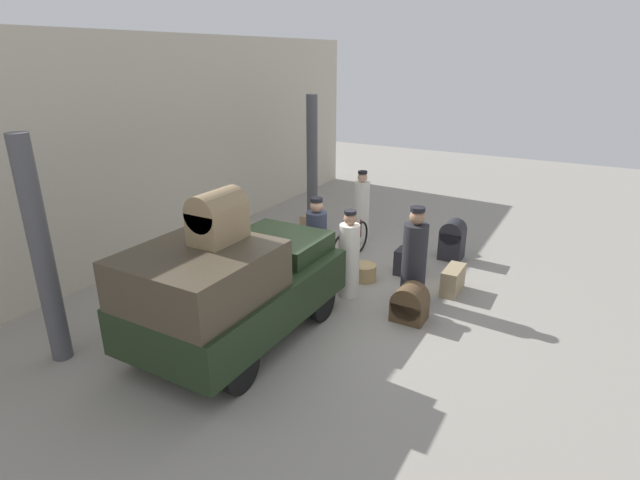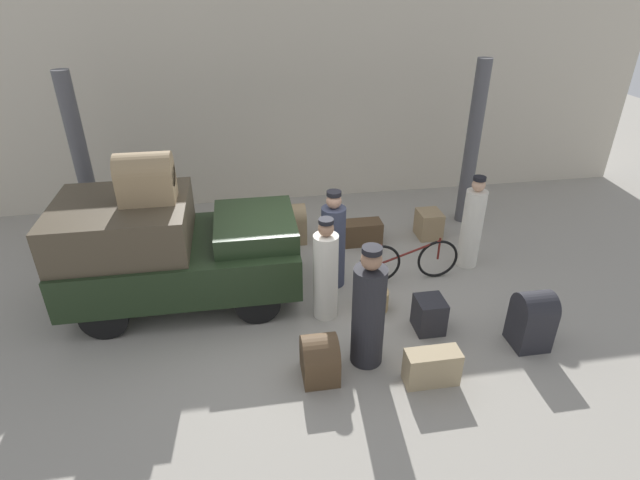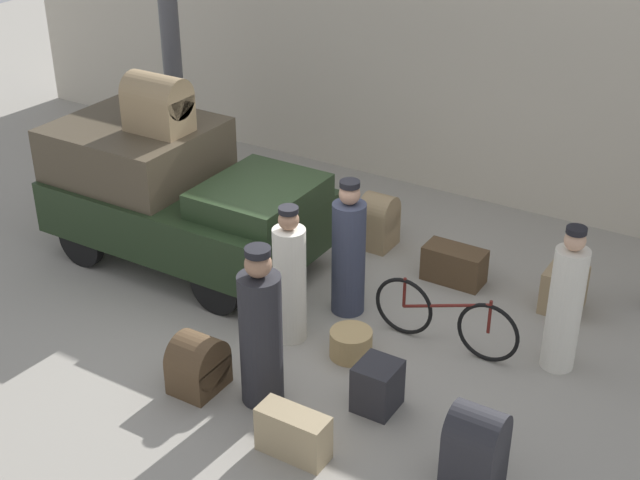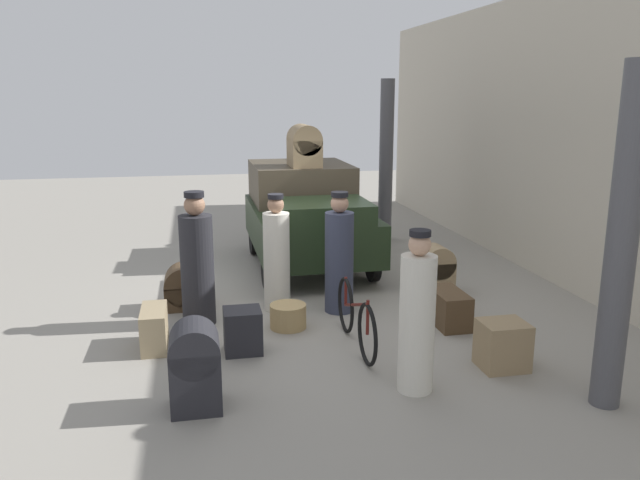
{
  "view_description": "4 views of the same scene",
  "coord_description": "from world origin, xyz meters",
  "px_view_note": "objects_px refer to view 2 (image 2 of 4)",
  "views": [
    {
      "loc": [
        -7.11,
        -3.95,
        4.09
      ],
      "look_at": [
        0.2,
        0.2,
        0.95
      ],
      "focal_mm": 28.0,
      "sensor_mm": 36.0,
      "label": 1
    },
    {
      "loc": [
        -0.88,
        -6.37,
        4.61
      ],
      "look_at": [
        0.2,
        0.2,
        0.95
      ],
      "focal_mm": 28.0,
      "sensor_mm": 36.0,
      "label": 2
    },
    {
      "loc": [
        4.77,
        -7.25,
        5.63
      ],
      "look_at": [
        0.2,
        0.2,
        0.95
      ],
      "focal_mm": 50.0,
      "sensor_mm": 36.0,
      "label": 3
    },
    {
      "loc": [
        8.33,
        -1.45,
        2.89
      ],
      "look_at": [
        0.2,
        0.2,
        0.95
      ],
      "focal_mm": 35.0,
      "sensor_mm": 36.0,
      "label": 4
    }
  ],
  "objects_px": {
    "bicycle": "(409,261)",
    "suitcase_small_leather": "(361,233)",
    "suitcase_black_upright": "(320,359)",
    "trunk_umber_medium": "(432,367)",
    "porter_lifting_near_truck": "(368,312)",
    "trunk_wicker_pale": "(295,223)",
    "truck": "(171,247)",
    "suitcase_tan_flat": "(429,224)",
    "porter_with_bicycle": "(333,243)",
    "conductor_in_dark_uniform": "(472,226)",
    "trunk_on_truck_roof": "(145,178)",
    "wicker_basket": "(373,300)",
    "porter_standing_middle": "(326,273)",
    "trunk_barrel_dark": "(532,319)",
    "trunk_large_brown": "(429,315)"
  },
  "relations": [
    {
      "from": "bicycle",
      "to": "suitcase_small_leather",
      "type": "height_order",
      "value": "bicycle"
    },
    {
      "from": "suitcase_small_leather",
      "to": "suitcase_black_upright",
      "type": "relative_size",
      "value": 1.23
    },
    {
      "from": "suitcase_black_upright",
      "to": "trunk_umber_medium",
      "type": "height_order",
      "value": "suitcase_black_upright"
    },
    {
      "from": "porter_lifting_near_truck",
      "to": "trunk_wicker_pale",
      "type": "distance_m",
      "value": 3.51
    },
    {
      "from": "porter_lifting_near_truck",
      "to": "truck",
      "type": "bearing_deg",
      "value": 143.94
    },
    {
      "from": "suitcase_black_upright",
      "to": "suitcase_tan_flat",
      "type": "xyz_separation_m",
      "value": [
        2.68,
        3.38,
        -0.01
      ]
    },
    {
      "from": "truck",
      "to": "porter_with_bicycle",
      "type": "xyz_separation_m",
      "value": [
        2.48,
        -0.0,
        -0.16
      ]
    },
    {
      "from": "conductor_in_dark_uniform",
      "to": "trunk_on_truck_roof",
      "type": "distance_m",
      "value": 5.27
    },
    {
      "from": "bicycle",
      "to": "trunk_on_truck_roof",
      "type": "height_order",
      "value": "trunk_on_truck_roof"
    },
    {
      "from": "suitcase_tan_flat",
      "to": "suitcase_small_leather",
      "type": "bearing_deg",
      "value": -177.34
    },
    {
      "from": "wicker_basket",
      "to": "porter_standing_middle",
      "type": "xyz_separation_m",
      "value": [
        -0.75,
        -0.04,
        0.58
      ]
    },
    {
      "from": "wicker_basket",
      "to": "conductor_in_dark_uniform",
      "type": "height_order",
      "value": "conductor_in_dark_uniform"
    },
    {
      "from": "suitcase_small_leather",
      "to": "suitcase_tan_flat",
      "type": "distance_m",
      "value": 1.35
    },
    {
      "from": "porter_with_bicycle",
      "to": "wicker_basket",
      "type": "bearing_deg",
      "value": -57.97
    },
    {
      "from": "porter_with_bicycle",
      "to": "trunk_barrel_dark",
      "type": "bearing_deg",
      "value": -39.15
    },
    {
      "from": "bicycle",
      "to": "porter_standing_middle",
      "type": "bearing_deg",
      "value": -154.65
    },
    {
      "from": "truck",
      "to": "trunk_large_brown",
      "type": "xyz_separation_m",
      "value": [
        3.62,
        -1.4,
        -0.66
      ]
    },
    {
      "from": "wicker_basket",
      "to": "porter_standing_middle",
      "type": "bearing_deg",
      "value": -177.07
    },
    {
      "from": "porter_lifting_near_truck",
      "to": "trunk_umber_medium",
      "type": "bearing_deg",
      "value": -36.57
    },
    {
      "from": "conductor_in_dark_uniform",
      "to": "suitcase_tan_flat",
      "type": "distance_m",
      "value": 1.25
    },
    {
      "from": "porter_with_bicycle",
      "to": "trunk_on_truck_roof",
      "type": "bearing_deg",
      "value": 179.96
    },
    {
      "from": "porter_with_bicycle",
      "to": "trunk_barrel_dark",
      "type": "xyz_separation_m",
      "value": [
        2.38,
        -1.93,
        -0.31
      ]
    },
    {
      "from": "trunk_on_truck_roof",
      "to": "conductor_in_dark_uniform",
      "type": "bearing_deg",
      "value": 2.36
    },
    {
      "from": "suitcase_black_upright",
      "to": "suitcase_tan_flat",
      "type": "relative_size",
      "value": 1.17
    },
    {
      "from": "conductor_in_dark_uniform",
      "to": "trunk_wicker_pale",
      "type": "bearing_deg",
      "value": 154.71
    },
    {
      "from": "porter_lifting_near_truck",
      "to": "suitcase_tan_flat",
      "type": "bearing_deg",
      "value": 57.58
    },
    {
      "from": "suitcase_tan_flat",
      "to": "trunk_umber_medium",
      "type": "bearing_deg",
      "value": -109.58
    },
    {
      "from": "truck",
      "to": "trunk_wicker_pale",
      "type": "distance_m",
      "value": 2.63
    },
    {
      "from": "porter_with_bicycle",
      "to": "porter_lifting_near_truck",
      "type": "xyz_separation_m",
      "value": [
        0.1,
        -1.88,
        0.03
      ]
    },
    {
      "from": "trunk_on_truck_roof",
      "to": "suitcase_black_upright",
      "type": "bearing_deg",
      "value": -44.4
    },
    {
      "from": "truck",
      "to": "trunk_large_brown",
      "type": "relative_size",
      "value": 6.75
    },
    {
      "from": "suitcase_black_upright",
      "to": "wicker_basket",
      "type": "bearing_deg",
      "value": 51.09
    },
    {
      "from": "porter_standing_middle",
      "to": "porter_with_bicycle",
      "type": "distance_m",
      "value": 0.86
    },
    {
      "from": "truck",
      "to": "conductor_in_dark_uniform",
      "type": "distance_m",
      "value": 4.92
    },
    {
      "from": "bicycle",
      "to": "conductor_in_dark_uniform",
      "type": "xyz_separation_m",
      "value": [
        1.17,
        0.31,
        0.4
      ]
    },
    {
      "from": "porter_lifting_near_truck",
      "to": "trunk_umber_medium",
      "type": "relative_size",
      "value": 2.53
    },
    {
      "from": "wicker_basket",
      "to": "porter_lifting_near_truck",
      "type": "height_order",
      "value": "porter_lifting_near_truck"
    },
    {
      "from": "trunk_umber_medium",
      "to": "trunk_on_truck_roof",
      "type": "height_order",
      "value": "trunk_on_truck_roof"
    },
    {
      "from": "truck",
      "to": "porter_with_bicycle",
      "type": "bearing_deg",
      "value": -0.04
    },
    {
      "from": "wicker_basket",
      "to": "trunk_wicker_pale",
      "type": "xyz_separation_m",
      "value": [
        -0.92,
        2.34,
        0.22
      ]
    },
    {
      "from": "bicycle",
      "to": "trunk_barrel_dark",
      "type": "xyz_separation_m",
      "value": [
        1.12,
        -1.84,
        0.08
      ]
    },
    {
      "from": "truck",
      "to": "suitcase_black_upright",
      "type": "bearing_deg",
      "value": -47.1
    },
    {
      "from": "wicker_basket",
      "to": "porter_with_bicycle",
      "type": "bearing_deg",
      "value": 122.03
    },
    {
      "from": "bicycle",
      "to": "trunk_umber_medium",
      "type": "relative_size",
      "value": 2.47
    },
    {
      "from": "trunk_wicker_pale",
      "to": "porter_standing_middle",
      "type": "bearing_deg",
      "value": -85.81
    },
    {
      "from": "suitcase_black_upright",
      "to": "trunk_large_brown",
      "type": "relative_size",
      "value": 1.2
    },
    {
      "from": "bicycle",
      "to": "suitcase_black_upright",
      "type": "distance_m",
      "value": 2.68
    },
    {
      "from": "trunk_wicker_pale",
      "to": "truck",
      "type": "bearing_deg",
      "value": -142.49
    },
    {
      "from": "suitcase_black_upright",
      "to": "trunk_barrel_dark",
      "type": "relative_size",
      "value": 0.72
    },
    {
      "from": "suitcase_small_leather",
      "to": "porter_with_bicycle",
      "type": "bearing_deg",
      "value": -121.92
    }
  ]
}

